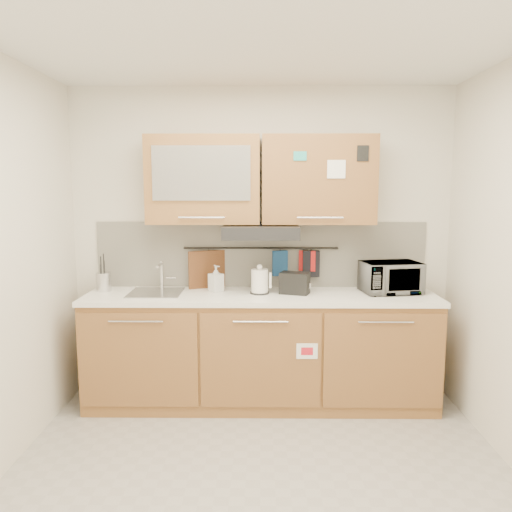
{
  "coord_description": "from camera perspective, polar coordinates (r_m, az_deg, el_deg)",
  "views": [
    {
      "loc": [
        0.0,
        -2.74,
        1.79
      ],
      "look_at": [
        -0.04,
        1.05,
        1.25
      ],
      "focal_mm": 35.0,
      "sensor_mm": 36.0,
      "label": 1
    }
  ],
  "objects": [
    {
      "name": "upper_cabinets",
      "position": [
        4.07,
        0.49,
        8.69
      ],
      "size": [
        1.82,
        0.37,
        0.7
      ],
      "color": "olive",
      "rests_on": "wall_back"
    },
    {
      "name": "pot_holder",
      "position": [
        4.24,
        5.87,
        -0.56
      ],
      "size": [
        0.14,
        0.06,
        0.17
      ],
      "primitive_type": "cube",
      "rotation": [
        0.0,
        0.0,
        -0.31
      ],
      "color": "red",
      "rests_on": "utensil_rail"
    },
    {
      "name": "wall_back",
      "position": [
        4.27,
        0.55,
        1.53
      ],
      "size": [
        3.2,
        0.0,
        3.2
      ],
      "primitive_type": "plane",
      "rotation": [
        1.57,
        0.0,
        0.0
      ],
      "color": "silver",
      "rests_on": "ground"
    },
    {
      "name": "oven_mitt",
      "position": [
        4.23,
        2.76,
        -0.83
      ],
      "size": [
        0.13,
        0.07,
        0.21
      ],
      "primitive_type": "cube",
      "rotation": [
        0.0,
        0.0,
        0.27
      ],
      "color": "navy",
      "rests_on": "utensil_rail"
    },
    {
      "name": "soap_bottle",
      "position": [
        4.12,
        -4.59,
        -2.55
      ],
      "size": [
        0.14,
        0.14,
        0.22
      ],
      "primitive_type": "imported",
      "rotation": [
        0.0,
        0.0,
        0.7
      ],
      "color": "#999999",
      "rests_on": "countertop"
    },
    {
      "name": "kettle",
      "position": [
        4.03,
        0.44,
        -2.98
      ],
      "size": [
        0.17,
        0.15,
        0.24
      ],
      "rotation": [
        0.0,
        0.0,
        0.04
      ],
      "color": "white",
      "rests_on": "countertop"
    },
    {
      "name": "countertop",
      "position": [
        4.03,
        0.54,
        -4.64
      ],
      "size": [
        2.82,
        0.62,
        0.04
      ],
      "primitive_type": "cube",
      "color": "white",
      "rests_on": "base_cabinet"
    },
    {
      "name": "microwave",
      "position": [
        4.2,
        15.13,
        -2.38
      ],
      "size": [
        0.5,
        0.38,
        0.25
      ],
      "primitive_type": "imported",
      "rotation": [
        0.0,
        0.0,
        0.18
      ],
      "color": "#999999",
      "rests_on": "countertop"
    },
    {
      "name": "ceiling",
      "position": [
        2.86,
        0.56,
        24.59
      ],
      "size": [
        3.2,
        3.2,
        0.0
      ],
      "primitive_type": "plane",
      "rotation": [
        3.14,
        0.0,
        0.0
      ],
      "color": "white",
      "rests_on": "wall_back"
    },
    {
      "name": "floor",
      "position": [
        3.27,
        0.49,
        -25.02
      ],
      "size": [
        3.2,
        3.2,
        0.0
      ],
      "primitive_type": "plane",
      "color": "#9E9993",
      "rests_on": "ground"
    },
    {
      "name": "dark_pouch",
      "position": [
        4.25,
        6.31,
        -0.9
      ],
      "size": [
        0.14,
        0.05,
        0.22
      ],
      "primitive_type": "cube",
      "rotation": [
        0.0,
        0.0,
        0.03
      ],
      "color": "black",
      "rests_on": "utensil_rail"
    },
    {
      "name": "utensil_rail",
      "position": [
        4.23,
        0.55,
        0.91
      ],
      "size": [
        1.3,
        0.02,
        0.02
      ],
      "primitive_type": "cylinder",
      "rotation": [
        0.0,
        1.57,
        0.0
      ],
      "color": "black",
      "rests_on": "backsplash"
    },
    {
      "name": "toaster",
      "position": [
        4.03,
        4.44,
        -3.07
      ],
      "size": [
        0.26,
        0.2,
        0.17
      ],
      "rotation": [
        0.0,
        0.0,
        -0.32
      ],
      "color": "black",
      "rests_on": "countertop"
    },
    {
      "name": "utensil_crock",
      "position": [
        4.32,
        -17.01,
        -2.79
      ],
      "size": [
        0.15,
        0.15,
        0.31
      ],
      "rotation": [
        0.0,
        0.0,
        0.23
      ],
      "color": "silver",
      "rests_on": "countertop"
    },
    {
      "name": "cutting_board",
      "position": [
        4.27,
        -5.39,
        -2.29
      ],
      "size": [
        0.34,
        0.16,
        0.44
      ],
      "primitive_type": "cube",
      "rotation": [
        0.0,
        0.0,
        0.4
      ],
      "color": "brown",
      "rests_on": "utensil_rail"
    },
    {
      "name": "sink",
      "position": [
        4.13,
        -11.34,
        -4.13
      ],
      "size": [
        0.42,
        0.4,
        0.26
      ],
      "color": "silver",
      "rests_on": "countertop"
    },
    {
      "name": "base_cabinet",
      "position": [
        4.17,
        0.53,
        -11.27
      ],
      "size": [
        2.8,
        0.64,
        0.88
      ],
      "color": "olive",
      "rests_on": "floor"
    },
    {
      "name": "backsplash",
      "position": [
        4.27,
        0.55,
        0.17
      ],
      "size": [
        2.8,
        0.02,
        0.56
      ],
      "primitive_type": "cube",
      "color": "silver",
      "rests_on": "countertop"
    },
    {
      "name": "range_hood",
      "position": [
        4.01,
        0.55,
        2.82
      ],
      "size": [
        0.6,
        0.46,
        0.1
      ],
      "primitive_type": "cube",
      "color": "black",
      "rests_on": "upper_cabinets"
    }
  ]
}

